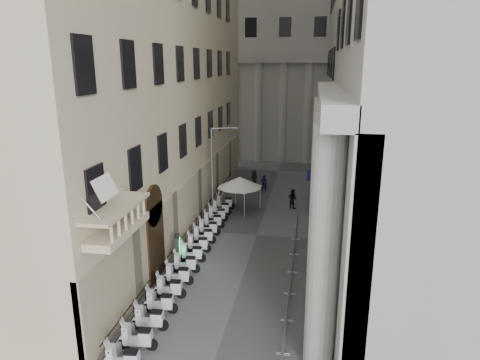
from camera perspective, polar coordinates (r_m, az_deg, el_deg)
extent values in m
cube|color=#B0AEA6|center=(57.56, 6.35, 18.25)|extent=(22.00, 10.00, 30.00)
cylinder|color=silver|center=(35.69, -2.83, -2.71)|extent=(0.06, 0.06, 1.97)
cylinder|color=silver|center=(35.26, 1.17, -2.93)|extent=(0.06, 0.06, 1.97)
cylinder|color=silver|center=(38.03, -2.02, -1.55)|extent=(0.06, 0.06, 1.97)
cylinder|color=silver|center=(37.62, 1.73, -1.74)|extent=(0.06, 0.06, 1.97)
cube|color=white|center=(36.33, -0.49, -0.67)|extent=(2.69, 2.69, 0.11)
cone|color=white|center=(36.21, -0.49, 0.02)|extent=(3.59, 3.59, 0.90)
cylinder|color=gray|center=(34.54, -3.73, 1.05)|extent=(0.16, 0.16, 7.06)
cylinder|color=gray|center=(34.01, -2.06, 6.91)|extent=(2.01, 0.91, 0.12)
cube|color=gray|center=(34.21, -0.45, 6.90)|extent=(0.48, 0.35, 0.13)
cube|color=black|center=(26.78, -8.34, -9.29)|extent=(0.49, 0.95, 1.94)
cube|color=#19E54C|center=(26.68, -8.03, -8.87)|extent=(0.21, 0.69, 1.08)
imported|color=black|center=(41.09, 3.21, -0.48)|extent=(0.62, 0.41, 1.68)
imported|color=black|center=(36.81, 6.99, -2.48)|extent=(1.03, 0.97, 1.68)
imported|color=black|center=(42.85, 1.88, 0.22)|extent=(0.98, 0.95, 1.69)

